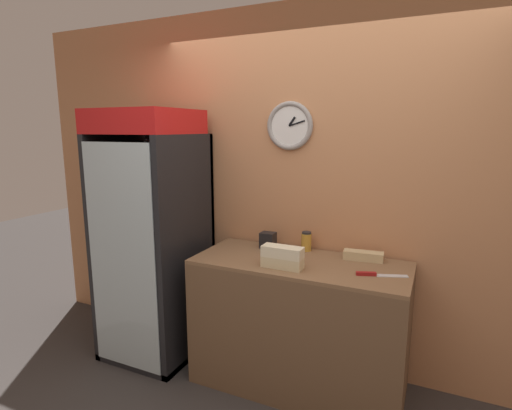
{
  "coord_description": "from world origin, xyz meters",
  "views": [
    {
      "loc": [
        0.82,
        -1.62,
        1.81
      ],
      "look_at": [
        -0.36,
        0.92,
        1.28
      ],
      "focal_mm": 28.0,
      "sensor_mm": 36.0,
      "label": 1
    }
  ],
  "objects_px": {
    "sandwich_stack_bottom": "(282,262)",
    "chefs_knife": "(374,274)",
    "napkin_dispenser": "(268,240)",
    "condiment_jar": "(306,241)",
    "beverage_cooler": "(156,224)",
    "sandwich_stack_middle": "(283,252)",
    "sandwich_flat_left": "(363,256)"
  },
  "relations": [
    {
      "from": "chefs_knife",
      "to": "condiment_jar",
      "type": "distance_m",
      "value": 0.63
    },
    {
      "from": "napkin_dispenser",
      "to": "condiment_jar",
      "type": "bearing_deg",
      "value": 11.66
    },
    {
      "from": "sandwich_stack_bottom",
      "to": "condiment_jar",
      "type": "relative_size",
      "value": 1.87
    },
    {
      "from": "condiment_jar",
      "to": "chefs_knife",
      "type": "bearing_deg",
      "value": -30.57
    },
    {
      "from": "sandwich_flat_left",
      "to": "chefs_knife",
      "type": "bearing_deg",
      "value": -66.97
    },
    {
      "from": "beverage_cooler",
      "to": "sandwich_stack_middle",
      "type": "xyz_separation_m",
      "value": [
        1.14,
        -0.17,
        -0.03
      ]
    },
    {
      "from": "beverage_cooler",
      "to": "sandwich_stack_bottom",
      "type": "xyz_separation_m",
      "value": [
        1.14,
        -0.17,
        -0.1
      ]
    },
    {
      "from": "sandwich_flat_left",
      "to": "beverage_cooler",
      "type": "bearing_deg",
      "value": -172.58
    },
    {
      "from": "sandwich_stack_bottom",
      "to": "sandwich_flat_left",
      "type": "relative_size",
      "value": 0.98
    },
    {
      "from": "beverage_cooler",
      "to": "napkin_dispenser",
      "type": "distance_m",
      "value": 0.91
    },
    {
      "from": "sandwich_stack_middle",
      "to": "chefs_knife",
      "type": "bearing_deg",
      "value": 10.06
    },
    {
      "from": "chefs_knife",
      "to": "napkin_dispenser",
      "type": "relative_size",
      "value": 2.55
    },
    {
      "from": "beverage_cooler",
      "to": "condiment_jar",
      "type": "relative_size",
      "value": 13.67
    },
    {
      "from": "chefs_knife",
      "to": "napkin_dispenser",
      "type": "height_order",
      "value": "napkin_dispenser"
    },
    {
      "from": "sandwich_flat_left",
      "to": "napkin_dispenser",
      "type": "bearing_deg",
      "value": -178.78
    },
    {
      "from": "napkin_dispenser",
      "to": "sandwich_stack_middle",
      "type": "bearing_deg",
      "value": -54.67
    },
    {
      "from": "sandwich_stack_middle",
      "to": "condiment_jar",
      "type": "height_order",
      "value": "same"
    },
    {
      "from": "chefs_knife",
      "to": "napkin_dispenser",
      "type": "xyz_separation_m",
      "value": [
        -0.82,
        0.26,
        0.05
      ]
    },
    {
      "from": "condiment_jar",
      "to": "sandwich_stack_bottom",
      "type": "bearing_deg",
      "value": -93.74
    },
    {
      "from": "sandwich_stack_bottom",
      "to": "napkin_dispenser",
      "type": "height_order",
      "value": "napkin_dispenser"
    },
    {
      "from": "sandwich_stack_middle",
      "to": "sandwich_stack_bottom",
      "type": "bearing_deg",
      "value": 0.0
    },
    {
      "from": "sandwich_stack_bottom",
      "to": "chefs_knife",
      "type": "height_order",
      "value": "sandwich_stack_bottom"
    },
    {
      "from": "sandwich_flat_left",
      "to": "napkin_dispenser",
      "type": "relative_size",
      "value": 2.27
    },
    {
      "from": "beverage_cooler",
      "to": "sandwich_flat_left",
      "type": "height_order",
      "value": "beverage_cooler"
    },
    {
      "from": "sandwich_stack_middle",
      "to": "condiment_jar",
      "type": "relative_size",
      "value": 1.87
    },
    {
      "from": "napkin_dispenser",
      "to": "chefs_knife",
      "type": "bearing_deg",
      "value": -17.56
    },
    {
      "from": "beverage_cooler",
      "to": "sandwich_stack_middle",
      "type": "relative_size",
      "value": 7.3
    },
    {
      "from": "sandwich_stack_bottom",
      "to": "sandwich_stack_middle",
      "type": "height_order",
      "value": "sandwich_stack_middle"
    },
    {
      "from": "chefs_knife",
      "to": "napkin_dispenser",
      "type": "distance_m",
      "value": 0.87
    },
    {
      "from": "chefs_knife",
      "to": "sandwich_flat_left",
      "type": "bearing_deg",
      "value": 113.03
    },
    {
      "from": "sandwich_stack_bottom",
      "to": "sandwich_flat_left",
      "type": "distance_m",
      "value": 0.59
    },
    {
      "from": "sandwich_stack_bottom",
      "to": "chefs_knife",
      "type": "distance_m",
      "value": 0.58
    }
  ]
}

